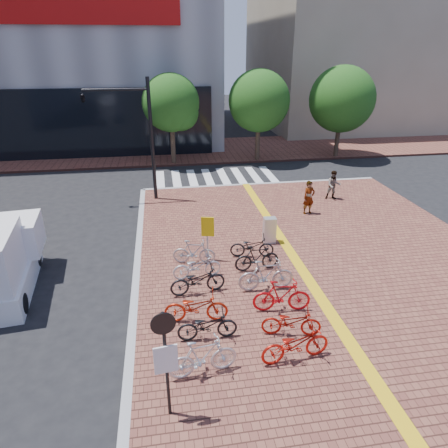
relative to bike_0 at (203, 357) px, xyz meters
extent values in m
plane|color=black|center=(2.15, 2.50, -0.68)|extent=(120.00, 120.00, 0.00)
cube|color=gold|center=(4.15, -2.50, -0.52)|extent=(0.40, 34.00, 0.01)
cube|color=gray|center=(5.15, 14.50, -0.60)|extent=(14.00, 0.25, 0.15)
cube|color=brown|center=(2.15, 23.50, -0.60)|extent=(70.00, 8.00, 0.15)
cube|color=gray|center=(20.15, 34.50, 8.32)|extent=(20.00, 18.00, 18.00)
cube|color=silver|center=(-0.85, 16.50, -0.67)|extent=(0.50, 4.00, 0.01)
cube|color=silver|center=(0.15, 16.50, -0.67)|extent=(0.50, 4.00, 0.01)
cube|color=silver|center=(1.15, 16.50, -0.67)|extent=(0.50, 4.00, 0.01)
cube|color=silver|center=(2.15, 16.50, -0.67)|extent=(0.50, 4.00, 0.01)
cube|color=silver|center=(3.15, 16.50, -0.67)|extent=(0.50, 4.00, 0.01)
cube|color=silver|center=(4.15, 16.50, -0.67)|extent=(0.50, 4.00, 0.01)
cube|color=silver|center=(5.15, 16.50, -0.67)|extent=(0.50, 4.00, 0.01)
cube|color=silver|center=(6.15, 16.50, -0.67)|extent=(0.50, 4.00, 0.01)
cylinder|color=#38281E|center=(0.15, 20.00, 0.77)|extent=(0.32, 0.32, 2.60)
sphere|color=#194714|center=(0.15, 20.00, 3.52)|extent=(3.80, 3.80, 3.80)
sphere|color=#194714|center=(0.75, 19.70, 2.92)|extent=(2.40, 2.40, 2.40)
cylinder|color=#38281E|center=(6.15, 20.00, 0.77)|extent=(0.32, 0.32, 2.60)
sphere|color=#194714|center=(6.15, 20.00, 3.52)|extent=(4.20, 4.20, 4.20)
sphere|color=#194714|center=(6.75, 19.70, 2.92)|extent=(2.40, 2.40, 2.40)
cylinder|color=#38281E|center=(12.15, 20.00, 0.77)|extent=(0.32, 0.32, 2.60)
sphere|color=#194714|center=(12.15, 20.00, 3.52)|extent=(4.60, 4.60, 4.60)
sphere|color=#194714|center=(12.75, 19.70, 2.92)|extent=(2.40, 2.40, 2.40)
imported|color=silver|center=(0.00, 0.00, 0.00)|extent=(1.81, 0.74, 1.06)
imported|color=black|center=(0.27, 1.31, -0.09)|extent=(1.68, 0.59, 0.88)
imported|color=#B5220C|center=(0.04, 2.14, -0.03)|extent=(1.94, 0.84, 0.99)
imported|color=black|center=(0.23, 3.60, -0.05)|extent=(1.91, 0.89, 0.97)
imported|color=silver|center=(0.30, 4.57, -0.08)|extent=(1.78, 0.79, 0.90)
imported|color=#AEAEB3|center=(0.29, 5.58, -0.05)|extent=(1.65, 0.76, 0.96)
imported|color=red|center=(2.42, 0.14, -0.03)|extent=(1.95, 0.89, 0.99)
imported|color=#A2150B|center=(2.62, 1.09, -0.09)|extent=(1.76, 0.92, 0.88)
imported|color=red|center=(2.67, 2.22, 0.01)|extent=(1.83, 0.70, 1.07)
imported|color=#A3A3A7|center=(2.49, 3.43, 0.03)|extent=(1.87, 0.53, 1.12)
imported|color=black|center=(2.50, 4.75, -0.03)|extent=(1.69, 0.59, 1.00)
imported|color=black|center=(2.54, 5.77, -0.09)|extent=(1.76, 0.83, 0.89)
imported|color=gray|center=(6.21, 9.62, 0.29)|extent=(0.67, 0.51, 1.64)
imported|color=#525768|center=(8.21, 11.34, 0.24)|extent=(0.86, 0.73, 1.54)
cube|color=silver|center=(3.53, 6.87, 0.02)|extent=(0.51, 0.38, 1.10)
cylinder|color=#B7B7BC|center=(0.83, 5.82, 0.34)|extent=(0.08, 0.08, 1.73)
cube|color=yellow|center=(0.83, 5.77, 0.86)|extent=(0.48, 0.16, 0.77)
cylinder|color=black|center=(-0.86, -1.05, 0.84)|extent=(0.08, 0.08, 2.74)
cylinder|color=black|center=(-0.86, -1.10, 1.98)|extent=(0.51, 0.10, 0.51)
cube|color=silver|center=(-0.86, -1.10, 1.07)|extent=(0.50, 0.10, 0.68)
cylinder|color=black|center=(-1.12, 12.92, 2.56)|extent=(0.19, 0.19, 6.17)
cylinder|color=black|center=(-2.66, 12.92, 5.07)|extent=(3.08, 0.12, 0.12)
imported|color=black|center=(-4.20, 12.92, 4.77)|extent=(0.27, 1.28, 0.51)
cube|color=white|center=(-6.22, 4.99, -0.25)|extent=(2.27, 4.45, 0.86)
cube|color=white|center=(-6.36, 6.22, 0.79)|extent=(1.99, 1.99, 1.24)
cylinder|color=black|center=(-5.59, 6.59, -0.35)|extent=(0.28, 0.68, 0.67)
cylinder|color=black|center=(-5.25, 3.57, -0.35)|extent=(0.28, 0.68, 0.67)
camera|label=1|loc=(-0.68, -7.58, 6.99)|focal=32.00mm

